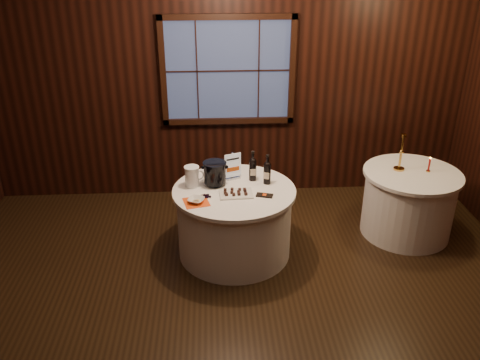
{
  "coord_description": "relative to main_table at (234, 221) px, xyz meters",
  "views": [
    {
      "loc": [
        -0.21,
        -3.67,
        3.14
      ],
      "look_at": [
        0.06,
        0.9,
        0.92
      ],
      "focal_mm": 38.0,
      "sensor_mm": 36.0,
      "label": 1
    }
  ],
  "objects": [
    {
      "name": "sign_stand",
      "position": [
        -0.01,
        0.26,
        0.49
      ],
      "size": [
        0.18,
        0.14,
        0.3
      ],
      "rotation": [
        0.0,
        0.0,
        0.37
      ],
      "color": "#B4B5BB",
      "rests_on": "main_table"
    },
    {
      "name": "red_candle",
      "position": [
        2.17,
        0.31,
        0.45
      ],
      "size": [
        0.05,
        0.05,
        0.18
      ],
      "color": "#BE8B3B",
      "rests_on": "side_table"
    },
    {
      "name": "chocolate_plate",
      "position": [
        0.01,
        -0.12,
        0.4
      ],
      "size": [
        0.35,
        0.24,
        0.05
      ],
      "rotation": [
        0.0,
        0.0,
        0.06
      ],
      "color": "white",
      "rests_on": "main_table"
    },
    {
      "name": "glass_pitcher",
      "position": [
        -0.43,
        0.1,
        0.5
      ],
      "size": [
        0.21,
        0.16,
        0.22
      ],
      "rotation": [
        0.0,
        0.0,
        0.26
      ],
      "color": "white",
      "rests_on": "main_table"
    },
    {
      "name": "orange_napkin",
      "position": [
        -0.39,
        -0.26,
        0.38
      ],
      "size": [
        0.29,
        0.29,
        0.0
      ],
      "primitive_type": "cube",
      "rotation": [
        0.0,
        0.0,
        0.24
      ],
      "color": "#E74A13",
      "rests_on": "main_table"
    },
    {
      "name": "ground",
      "position": [
        0.0,
        -1.0,
        -0.39
      ],
      "size": [
        6.0,
        6.0,
        0.0
      ],
      "primitive_type": "plane",
      "color": "black",
      "rests_on": "ground"
    },
    {
      "name": "chocolate_box",
      "position": [
        0.3,
        -0.16,
        0.39
      ],
      "size": [
        0.18,
        0.13,
        0.01
      ],
      "primitive_type": "cube",
      "rotation": [
        0.0,
        0.0,
        -0.3
      ],
      "color": "black",
      "rests_on": "main_table"
    },
    {
      "name": "port_bottle_right",
      "position": [
        0.35,
        0.12,
        0.52
      ],
      "size": [
        0.08,
        0.09,
        0.33
      ],
      "rotation": [
        0.0,
        0.0,
        -0.32
      ],
      "color": "black",
      "rests_on": "main_table"
    },
    {
      "name": "port_bottle_left",
      "position": [
        0.21,
        0.21,
        0.53
      ],
      "size": [
        0.08,
        0.08,
        0.33
      ],
      "rotation": [
        0.0,
        0.0,
        0.02
      ],
      "color": "black",
      "rests_on": "main_table"
    },
    {
      "name": "grape_bunch",
      "position": [
        -0.29,
        -0.16,
        0.4
      ],
      "size": [
        0.15,
        0.06,
        0.03
      ],
      "rotation": [
        0.0,
        0.0,
        -0.1
      ],
      "color": "black",
      "rests_on": "main_table"
    },
    {
      "name": "side_table",
      "position": [
        2.0,
        0.3,
        0.0
      ],
      "size": [
        1.08,
        1.08,
        0.77
      ],
      "color": "white",
      "rests_on": "ground"
    },
    {
      "name": "main_table",
      "position": [
        0.0,
        0.0,
        0.0
      ],
      "size": [
        1.28,
        1.28,
        0.77
      ],
      "color": "white",
      "rests_on": "ground"
    },
    {
      "name": "ice_bucket",
      "position": [
        -0.2,
        0.12,
        0.52
      ],
      "size": [
        0.25,
        0.25,
        0.25
      ],
      "color": "black",
      "rests_on": "main_table"
    },
    {
      "name": "brass_candlestick",
      "position": [
        1.87,
        0.38,
        0.54
      ],
      "size": [
        0.12,
        0.12,
        0.42
      ],
      "color": "#BE8B3B",
      "rests_on": "side_table"
    },
    {
      "name": "cracker_bowl",
      "position": [
        -0.39,
        -0.26,
        0.41
      ],
      "size": [
        0.2,
        0.2,
        0.04
      ],
      "primitive_type": "imported",
      "rotation": [
        0.0,
        0.0,
        -0.36
      ],
      "color": "white",
      "rests_on": "orange_napkin"
    },
    {
      "name": "back_wall",
      "position": [
        0.0,
        1.48,
        1.16
      ],
      "size": [
        6.0,
        0.1,
        3.0
      ],
      "color": "black",
      "rests_on": "ground"
    }
  ]
}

